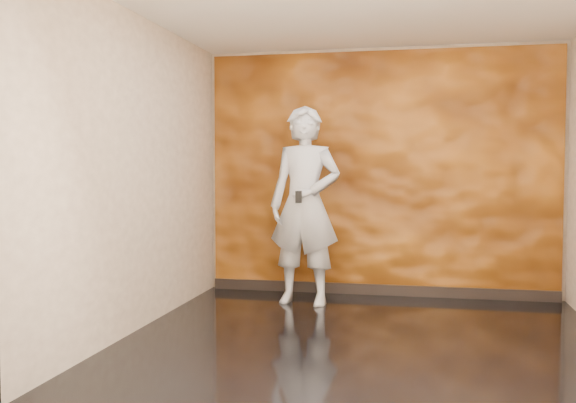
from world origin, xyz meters
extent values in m
cube|color=black|center=(0.00, 0.00, -0.01)|extent=(4.00, 4.00, 0.01)
cube|color=tan|center=(0.00, 2.00, 1.40)|extent=(4.00, 0.02, 2.80)
cube|color=tan|center=(0.00, -2.00, 1.40)|extent=(4.00, 0.02, 2.80)
cube|color=tan|center=(-2.00, 0.00, 1.40)|extent=(0.02, 4.00, 2.80)
cube|color=white|center=(0.00, 0.00, 2.80)|extent=(4.00, 4.00, 0.01)
cube|color=#C36F1B|center=(0.00, 1.96, 1.38)|extent=(3.90, 0.06, 2.75)
cube|color=black|center=(0.00, 1.92, 0.06)|extent=(3.90, 0.04, 0.12)
imported|color=#A5AAB4|center=(-0.75, 1.31, 1.05)|extent=(0.82, 0.59, 2.10)
cube|color=black|center=(-0.75, 1.00, 1.15)|extent=(0.07, 0.03, 0.12)
camera|label=1|loc=(0.48, -5.36, 1.44)|focal=40.00mm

